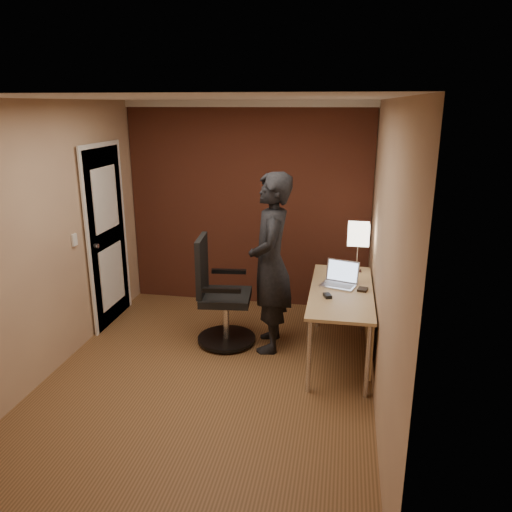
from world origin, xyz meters
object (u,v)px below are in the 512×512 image
(laptop, at_px, (340,278))
(mouse, at_px, (327,296))
(desk, at_px, (348,302))
(wallet, at_px, (363,289))
(person, at_px, (271,263))
(desk_lamp, at_px, (358,234))
(office_chair, at_px, (219,298))

(laptop, distance_m, mouse, 0.39)
(desk, xyz_separation_m, wallet, (0.13, 0.01, 0.14))
(laptop, height_order, person, person)
(desk_lamp, xyz_separation_m, mouse, (-0.27, -0.79, -0.40))
(wallet, height_order, office_chair, office_chair)
(desk, distance_m, desk_lamp, 0.78)
(mouse, bearing_deg, laptop, 52.87)
(desk_lamp, bearing_deg, mouse, -109.15)
(desk, relative_size, person, 0.82)
(desk, height_order, mouse, mouse)
(desk, relative_size, office_chair, 1.32)
(mouse, bearing_deg, wallet, 15.48)
(desk, bearing_deg, wallet, 4.03)
(laptop, bearing_deg, office_chair, -178.58)
(desk, bearing_deg, laptop, 122.15)
(mouse, xyz_separation_m, wallet, (0.33, 0.24, -0.01))
(desk_lamp, relative_size, office_chair, 0.47)
(mouse, height_order, person, person)
(desk_lamp, bearing_deg, laptop, -111.42)
(laptop, bearing_deg, desk, -57.85)
(desk, xyz_separation_m, office_chair, (-1.33, 0.11, -0.10))
(desk, distance_m, wallet, 0.19)
(laptop, xyz_separation_m, person, (-0.70, -0.02, 0.12))
(desk, bearing_deg, person, 171.39)
(wallet, distance_m, office_chair, 1.48)
(desk_lamp, xyz_separation_m, person, (-0.86, -0.44, -0.23))
(desk_lamp, distance_m, mouse, 0.92)
(person, bearing_deg, mouse, 53.19)
(mouse, height_order, wallet, mouse)
(wallet, bearing_deg, person, 173.12)
(desk, relative_size, wallet, 13.64)
(laptop, height_order, mouse, laptop)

